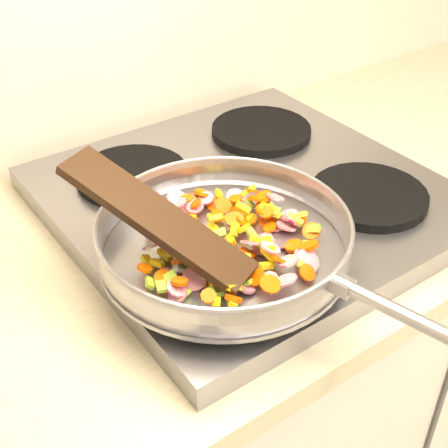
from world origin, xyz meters
TOP-DOWN VIEW (x-y plane):
  - cooktop at (-0.70, 1.67)m, footprint 0.60×0.60m
  - grate_fl at (-0.84, 1.52)m, footprint 0.19×0.19m
  - grate_fr at (-0.56, 1.52)m, footprint 0.19×0.19m
  - grate_bl at (-0.84, 1.81)m, footprint 0.19×0.19m
  - grate_br at (-0.56, 1.81)m, footprint 0.19×0.19m
  - saute_pan at (-0.84, 1.53)m, footprint 0.39×0.55m
  - vegetable_heap at (-0.83, 1.53)m, footprint 0.27×0.28m
  - wooden_spatula at (-0.93, 1.57)m, footprint 0.17×0.27m

SIDE VIEW (x-z plane):
  - cooktop at x=-0.70m, z-range 0.90..0.94m
  - grate_fl at x=-0.84m, z-range 0.94..0.96m
  - grate_fr at x=-0.56m, z-range 0.94..0.96m
  - grate_bl at x=-0.84m, z-range 0.94..0.96m
  - grate_br at x=-0.56m, z-range 0.94..0.96m
  - vegetable_heap at x=-0.83m, z-range 0.95..1.00m
  - saute_pan at x=-0.84m, z-range 0.96..1.02m
  - wooden_spatula at x=-0.93m, z-range 0.97..1.09m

